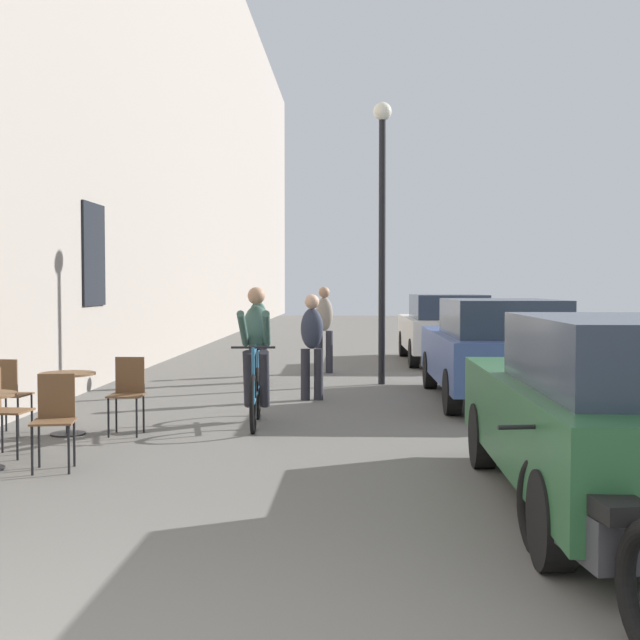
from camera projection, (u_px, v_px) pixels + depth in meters
building_facade_left at (135, 55)px, 17.02m from camera, size 0.54×68.00×13.11m
cafe_chair_mid_toward_street at (55, 414)px, 7.65m from camera, size 0.44×0.44×0.89m
cafe_chair_mid_toward_wall at (2, 405)px, 8.23m from camera, size 0.40×0.40×0.89m
cafe_table_far at (67, 390)px, 9.43m from camera, size 0.64×0.64×0.72m
cafe_chair_far_toward_street at (128, 390)px, 9.48m from camera, size 0.39×0.39×0.89m
cafe_chair_far_toward_wall at (8, 391)px, 9.38m from camera, size 0.41×0.41×0.89m
cyclist_on_bicycle at (256, 359)px, 10.19m from camera, size 0.52×1.76×1.74m
pedestrian_near at (312, 341)px, 12.29m from camera, size 0.37×0.28×1.60m
pedestrian_mid at (258, 330)px, 14.53m from camera, size 0.36×0.26×1.66m
pedestrian_far at (324, 324)px, 16.11m from camera, size 0.35×0.26×1.71m
street_lamp at (382, 206)px, 14.16m from camera, size 0.32×0.32×4.90m
parked_car_nearest at (620, 411)px, 6.15m from camera, size 1.81×4.24×1.50m
parked_car_second at (496, 348)px, 12.12m from camera, size 1.86×4.32×1.53m
parked_car_third at (445, 327)px, 18.33m from camera, size 1.87×4.33×1.53m
parked_motorcycle at (590, 528)px, 4.44m from camera, size 0.62×2.14×0.92m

